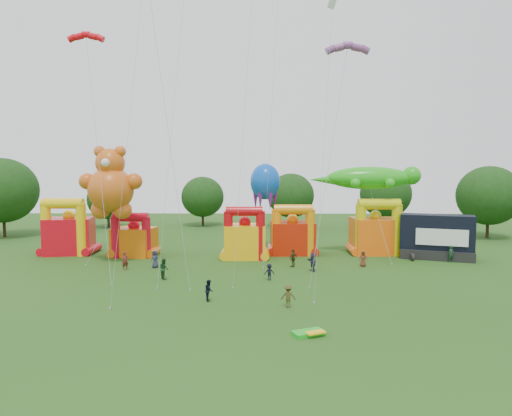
{
  "coord_description": "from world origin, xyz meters",
  "views": [
    {
      "loc": [
        2.77,
        -26.22,
        10.31
      ],
      "look_at": [
        2.16,
        18.0,
        6.55
      ],
      "focal_mm": 32.0,
      "sensor_mm": 36.0,
      "label": 1
    }
  ],
  "objects_px": {
    "bouncy_castle_0": "(68,233)",
    "spectator_0": "(155,259)",
    "stage_trailer": "(437,237)",
    "gecko_kite": "(373,195)",
    "teddy_bear_kite": "(109,191)",
    "octopus_kite": "(265,193)",
    "spectator_4": "(293,258)",
    "bouncy_castle_2": "(245,238)"
  },
  "relations": [
    {
      "from": "bouncy_castle_2",
      "to": "gecko_kite",
      "type": "height_order",
      "value": "gecko_kite"
    },
    {
      "from": "teddy_bear_kite",
      "to": "gecko_kite",
      "type": "height_order",
      "value": "teddy_bear_kite"
    },
    {
      "from": "octopus_kite",
      "to": "bouncy_castle_0",
      "type": "bearing_deg",
      "value": -172.63
    },
    {
      "from": "gecko_kite",
      "to": "spectator_0",
      "type": "xyz_separation_m",
      "value": [
        -24.37,
        -6.91,
        -6.37
      ]
    },
    {
      "from": "gecko_kite",
      "to": "spectator_4",
      "type": "bearing_deg",
      "value": -147.48
    },
    {
      "from": "bouncy_castle_2",
      "to": "spectator_0",
      "type": "distance_m",
      "value": 10.71
    },
    {
      "from": "bouncy_castle_2",
      "to": "gecko_kite",
      "type": "relative_size",
      "value": 0.46
    },
    {
      "from": "bouncy_castle_2",
      "to": "spectator_0",
      "type": "xyz_separation_m",
      "value": [
        -9.24,
        -5.23,
        -1.41
      ]
    },
    {
      "from": "octopus_kite",
      "to": "spectator_0",
      "type": "height_order",
      "value": "octopus_kite"
    },
    {
      "from": "octopus_kite",
      "to": "spectator_4",
      "type": "relative_size",
      "value": 5.86
    },
    {
      "from": "bouncy_castle_0",
      "to": "teddy_bear_kite",
      "type": "xyz_separation_m",
      "value": [
        7.08,
        -5.67,
        5.33
      ]
    },
    {
      "from": "teddy_bear_kite",
      "to": "gecko_kite",
      "type": "bearing_deg",
      "value": 9.26
    },
    {
      "from": "stage_trailer",
      "to": "gecko_kite",
      "type": "relative_size",
      "value": 0.64
    },
    {
      "from": "stage_trailer",
      "to": "gecko_kite",
      "type": "bearing_deg",
      "value": 168.22
    },
    {
      "from": "bouncy_castle_2",
      "to": "stage_trailer",
      "type": "bearing_deg",
      "value": 0.56
    },
    {
      "from": "bouncy_castle_0",
      "to": "spectator_0",
      "type": "relative_size",
      "value": 3.72
    },
    {
      "from": "teddy_bear_kite",
      "to": "spectator_0",
      "type": "height_order",
      "value": "teddy_bear_kite"
    },
    {
      "from": "gecko_kite",
      "to": "stage_trailer",
      "type": "bearing_deg",
      "value": -11.78
    },
    {
      "from": "octopus_kite",
      "to": "gecko_kite",
      "type": "bearing_deg",
      "value": -17.15
    },
    {
      "from": "stage_trailer",
      "to": "gecko_kite",
      "type": "height_order",
      "value": "gecko_kite"
    },
    {
      "from": "teddy_bear_kite",
      "to": "spectator_4",
      "type": "height_order",
      "value": "teddy_bear_kite"
    },
    {
      "from": "bouncy_castle_0",
      "to": "bouncy_castle_2",
      "type": "bearing_deg",
      "value": -6.66
    },
    {
      "from": "bouncy_castle_0",
      "to": "gecko_kite",
      "type": "xyz_separation_m",
      "value": [
        36.74,
        -0.83,
        4.68
      ]
    },
    {
      "from": "bouncy_castle_2",
      "to": "teddy_bear_kite",
      "type": "xyz_separation_m",
      "value": [
        -14.53,
        -3.15,
        5.6
      ]
    },
    {
      "from": "bouncy_castle_0",
      "to": "spectator_4",
      "type": "bearing_deg",
      "value": -14.8
    },
    {
      "from": "bouncy_castle_2",
      "to": "spectator_4",
      "type": "bearing_deg",
      "value": -40.88
    },
    {
      "from": "bouncy_castle_0",
      "to": "octopus_kite",
      "type": "xyz_separation_m",
      "value": [
        23.99,
        3.1,
        4.75
      ]
    },
    {
      "from": "bouncy_castle_2",
      "to": "spectator_4",
      "type": "height_order",
      "value": "bouncy_castle_2"
    },
    {
      "from": "stage_trailer",
      "to": "spectator_4",
      "type": "relative_size",
      "value": 4.49
    },
    {
      "from": "gecko_kite",
      "to": "octopus_kite",
      "type": "bearing_deg",
      "value": 162.85
    },
    {
      "from": "octopus_kite",
      "to": "spectator_0",
      "type": "distance_m",
      "value": 17.15
    },
    {
      "from": "gecko_kite",
      "to": "spectator_4",
      "type": "height_order",
      "value": "gecko_kite"
    },
    {
      "from": "gecko_kite",
      "to": "octopus_kite",
      "type": "distance_m",
      "value": 13.35
    },
    {
      "from": "stage_trailer",
      "to": "teddy_bear_kite",
      "type": "relative_size",
      "value": 0.66
    },
    {
      "from": "spectator_0",
      "to": "bouncy_castle_2",
      "type": "bearing_deg",
      "value": 53.07
    },
    {
      "from": "stage_trailer",
      "to": "spectator_4",
      "type": "height_order",
      "value": "stage_trailer"
    },
    {
      "from": "gecko_kite",
      "to": "octopus_kite",
      "type": "relative_size",
      "value": 1.2
    },
    {
      "from": "bouncy_castle_0",
      "to": "spectator_4",
      "type": "height_order",
      "value": "bouncy_castle_0"
    },
    {
      "from": "bouncy_castle_0",
      "to": "teddy_bear_kite",
      "type": "distance_m",
      "value": 10.52
    },
    {
      "from": "bouncy_castle_0",
      "to": "spectator_4",
      "type": "relative_size",
      "value": 3.63
    },
    {
      "from": "octopus_kite",
      "to": "spectator_4",
      "type": "height_order",
      "value": "octopus_kite"
    },
    {
      "from": "bouncy_castle_0",
      "to": "spectator_4",
      "type": "distance_m",
      "value": 27.88
    }
  ]
}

